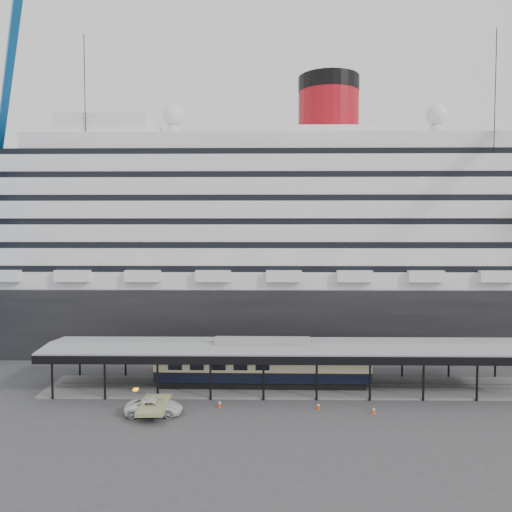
# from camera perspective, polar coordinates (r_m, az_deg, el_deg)

# --- Properties ---
(ground) EXTENTS (200.00, 200.00, 0.00)m
(ground) POSITION_cam_1_polar(r_m,az_deg,el_deg) (55.74, 3.96, -16.42)
(ground) COLOR #37373A
(ground) RESTS_ON ground
(cruise_ship) EXTENTS (130.00, 30.00, 43.90)m
(cruise_ship) POSITION_cam_1_polar(r_m,az_deg,el_deg) (84.54, 2.82, 2.88)
(cruise_ship) COLOR black
(cruise_ship) RESTS_ON ground
(platform_canopy) EXTENTS (56.00, 9.18, 5.30)m
(platform_canopy) POSITION_cam_1_polar(r_m,az_deg,el_deg) (59.79, 3.69, -12.69)
(platform_canopy) COLOR slate
(platform_canopy) RESTS_ON ground
(port_truck) EXTENTS (5.77, 2.84, 1.58)m
(port_truck) POSITION_cam_1_polar(r_m,az_deg,el_deg) (53.17, -11.56, -16.55)
(port_truck) COLOR silver
(port_truck) RESTS_ON ground
(pullman_carriage) EXTENTS (24.97, 3.53, 24.48)m
(pullman_carriage) POSITION_cam_1_polar(r_m,az_deg,el_deg) (59.56, 0.74, -12.17)
(pullman_carriage) COLOR black
(pullman_carriage) RESTS_ON ground
(traffic_cone_left) EXTENTS (0.51, 0.51, 0.82)m
(traffic_cone_left) POSITION_cam_1_polar(r_m,az_deg,el_deg) (54.32, -4.17, -16.49)
(traffic_cone_left) COLOR red
(traffic_cone_left) RESTS_ON ground
(traffic_cone_mid) EXTENTS (0.43, 0.43, 0.74)m
(traffic_cone_mid) POSITION_cam_1_polar(r_m,az_deg,el_deg) (54.12, 7.16, -16.63)
(traffic_cone_mid) COLOR red
(traffic_cone_mid) RESTS_ON ground
(traffic_cone_right) EXTENTS (0.46, 0.46, 0.75)m
(traffic_cone_right) POSITION_cam_1_polar(r_m,az_deg,el_deg) (53.91, 13.32, -16.76)
(traffic_cone_right) COLOR #F4480D
(traffic_cone_right) RESTS_ON ground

